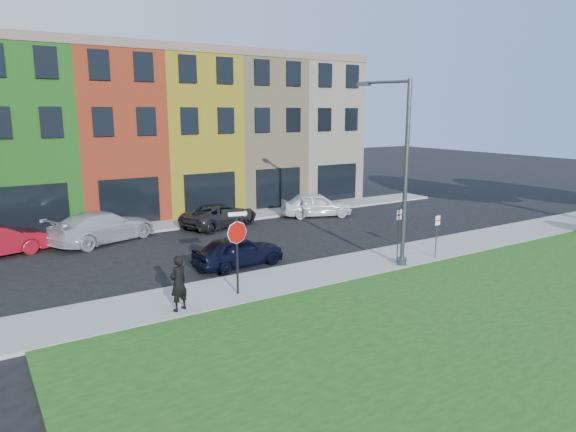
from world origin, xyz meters
TOP-DOWN VIEW (x-y plane):
  - ground at (0.00, 0.00)m, footprint 120.00×120.00m
  - sidewalk_near at (2.00, 3.00)m, footprint 40.00×3.00m
  - sidewalk_far at (-3.00, 15.00)m, footprint 40.00×2.40m
  - rowhouse_block at (-2.50, 21.18)m, footprint 30.00×10.12m
  - stop_sign at (-5.03, 2.41)m, footprint 1.03×0.30m
  - man at (-7.36, 2.05)m, footprint 0.99×0.92m
  - sedan_near at (-3.33, 5.73)m, footprint 2.27×4.26m
  - parked_car_silver at (-7.24, 13.19)m, footprint 6.20×7.14m
  - parked_car_dark at (-0.67, 13.32)m, footprint 5.40×6.29m
  - parked_car_white at (5.75, 12.75)m, footprint 4.68×5.62m
  - street_lamp at (2.45, 2.10)m, footprint 1.12×2.48m
  - parking_sign_a at (2.63, 2.29)m, footprint 0.32×0.11m
  - parking_sign_b at (4.59, 1.89)m, footprint 0.32×0.10m

SIDE VIEW (x-z plane):
  - ground at x=0.00m, z-range 0.00..0.00m
  - sidewalk_near at x=2.00m, z-range 0.00..0.12m
  - sidewalk_far at x=-3.00m, z-range 0.00..0.12m
  - parked_car_dark at x=-0.67m, z-range 0.00..1.34m
  - sedan_near at x=-3.33m, z-range 0.00..1.36m
  - parked_car_white at x=5.75m, z-range 0.00..1.52m
  - parked_car_silver at x=-7.24m, z-range 0.00..1.60m
  - man at x=-7.36m, z-range 0.12..1.99m
  - parking_sign_b at x=4.59m, z-range 0.38..2.36m
  - parking_sign_a at x=2.63m, z-range 0.40..2.84m
  - stop_sign at x=-5.03m, z-range 0.78..3.87m
  - street_lamp at x=2.45m, z-range 0.15..7.87m
  - rowhouse_block at x=-2.50m, z-range -0.01..9.99m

